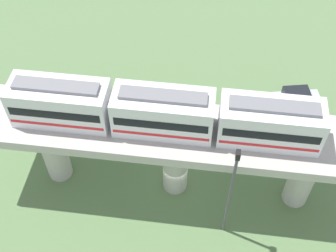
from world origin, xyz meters
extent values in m
plane|color=#5B7A4C|center=(0.00, 0.00, 0.00)|extent=(120.00, 120.00, 0.00)
cylinder|color=#B7B2AA|center=(0.00, -9.38, 3.12)|extent=(1.90, 1.90, 6.25)
cylinder|color=#B7B2AA|center=(0.00, 0.00, 3.12)|extent=(1.90, 1.90, 6.25)
cylinder|color=#B7B2AA|center=(0.00, 9.38, 3.12)|extent=(1.90, 1.90, 6.25)
cube|color=#B7B2AA|center=(0.00, 0.00, 6.65)|extent=(5.20, 28.85, 0.80)
cube|color=silver|center=(0.00, -6.07, 8.55)|extent=(2.60, 6.60, 3.00)
cube|color=black|center=(0.00, -6.07, 8.80)|extent=(2.64, 6.07, 0.70)
cube|color=red|center=(0.00, -6.07, 7.80)|extent=(2.64, 6.34, 0.24)
cube|color=slate|center=(0.00, -6.07, 10.17)|extent=(1.10, 5.61, 0.24)
cube|color=silver|center=(0.00, 0.88, 8.55)|extent=(2.60, 6.60, 3.00)
cube|color=black|center=(0.00, 0.88, 8.80)|extent=(2.64, 6.07, 0.70)
cube|color=red|center=(0.00, 0.88, 7.80)|extent=(2.64, 6.34, 0.24)
cube|color=slate|center=(0.00, 0.88, 10.17)|extent=(1.10, 5.61, 0.24)
cube|color=silver|center=(0.00, 7.83, 8.55)|extent=(2.60, 6.60, 3.00)
cube|color=black|center=(0.00, 7.83, 8.80)|extent=(2.64, 6.07, 0.70)
cube|color=red|center=(0.00, 7.83, 7.80)|extent=(2.64, 6.34, 0.24)
cube|color=slate|center=(0.00, 7.83, 10.17)|extent=(1.10, 5.61, 0.24)
cube|color=yellow|center=(6.08, 6.68, 0.50)|extent=(1.82, 4.21, 1.00)
cube|color=black|center=(6.08, 6.83, 1.38)|extent=(1.65, 2.31, 0.76)
cube|color=#B2B5BA|center=(9.99, -10.02, 0.50)|extent=(2.63, 4.48, 1.00)
cube|color=black|center=(9.99, -9.87, 1.38)|extent=(2.08, 2.59, 0.76)
cylinder|color=#4C4C51|center=(-3.40, -4.00, 4.52)|extent=(0.20, 0.20, 9.05)
cube|color=black|center=(-3.40, -4.00, 9.35)|extent=(0.44, 0.28, 0.60)
camera|label=1|loc=(-19.21, -1.88, 30.52)|focal=47.83mm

